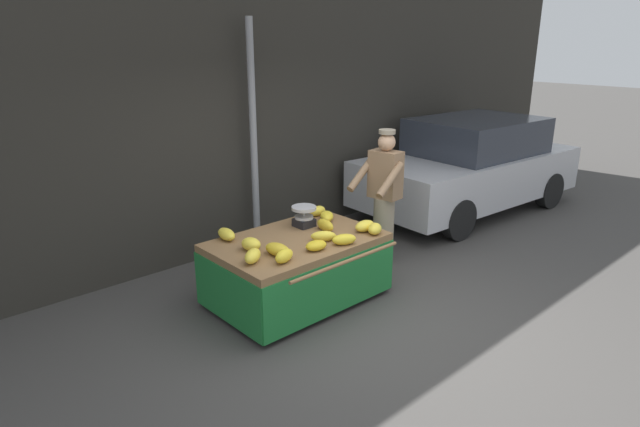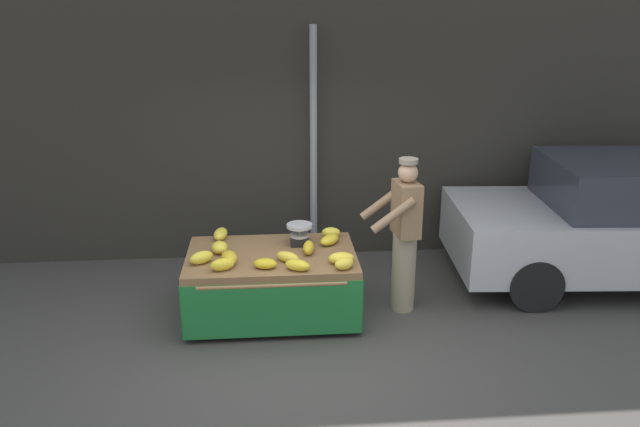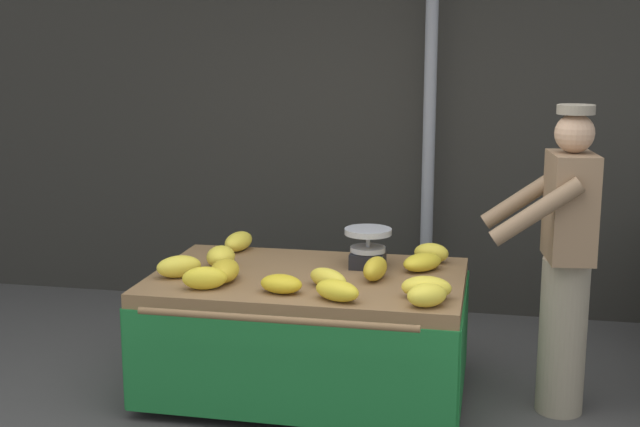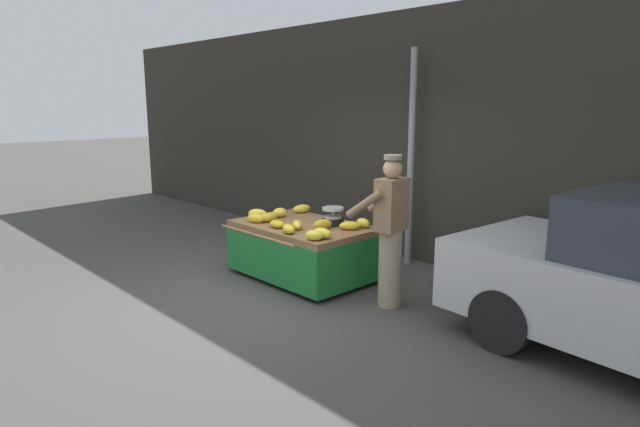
{
  "view_description": "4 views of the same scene",
  "coord_description": "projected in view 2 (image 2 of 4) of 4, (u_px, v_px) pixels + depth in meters",
  "views": [
    {
      "loc": [
        -3.67,
        -3.16,
        2.77
      ],
      "look_at": [
        0.07,
        0.94,
        0.92
      ],
      "focal_mm": 30.19,
      "sensor_mm": 36.0,
      "label": 1
    },
    {
      "loc": [
        -0.27,
        -5.28,
        3.28
      ],
      "look_at": [
        0.26,
        1.09,
        1.1
      ],
      "focal_mm": 35.57,
      "sensor_mm": 36.0,
      "label": 2
    },
    {
      "loc": [
        0.76,
        -3.69,
        2.05
      ],
      "look_at": [
        -0.17,
        0.83,
        1.11
      ],
      "focal_mm": 47.94,
      "sensor_mm": 36.0,
      "label": 3
    },
    {
      "loc": [
        4.83,
        -3.58,
        2.26
      ],
      "look_at": [
        0.1,
        0.9,
        0.92
      ],
      "focal_mm": 30.18,
      "sensor_mm": 36.0,
      "label": 4
    }
  ],
  "objects": [
    {
      "name": "banana_bunch_12",
      "position": [
        341.0,
        258.0,
        6.42
      ],
      "size": [
        0.27,
        0.16,
        0.12
      ],
      "primitive_type": "ellipsoid",
      "rotation": [
        0.0,
        0.0,
        1.59
      ],
      "color": "yellow",
      "rests_on": "banana_cart"
    },
    {
      "name": "street_pole",
      "position": [
        314.0,
        149.0,
        7.91
      ],
      "size": [
        0.09,
        0.09,
        2.99
      ],
      "primitive_type": "cylinder",
      "color": "gray",
      "rests_on": "ground"
    },
    {
      "name": "parked_car",
      "position": [
        621.0,
        222.0,
        7.55
      ],
      "size": [
        4.01,
        1.96,
        1.51
      ],
      "color": "#BCBCC1",
      "rests_on": "ground"
    },
    {
      "name": "banana_bunch_4",
      "position": [
        221.0,
        234.0,
        7.08
      ],
      "size": [
        0.18,
        0.3,
        0.12
      ],
      "primitive_type": "ellipsoid",
      "rotation": [
        0.0,
        0.0,
        3.01
      ],
      "color": "yellow",
      "rests_on": "banana_cart"
    },
    {
      "name": "banana_cart",
      "position": [
        272.0,
        270.0,
        6.75
      ],
      "size": [
        1.81,
        1.37,
        0.72
      ],
      "color": "olive",
      "rests_on": "ground"
    },
    {
      "name": "banana_bunch_6",
      "position": [
        229.0,
        258.0,
        6.43
      ],
      "size": [
        0.2,
        0.31,
        0.12
      ],
      "primitive_type": "ellipsoid",
      "rotation": [
        0.0,
        0.0,
        0.14
      ],
      "color": "gold",
      "rests_on": "banana_cart"
    },
    {
      "name": "vendor_person",
      "position": [
        404.0,
        235.0,
        6.78
      ],
      "size": [
        0.62,
        0.56,
        1.71
      ],
      "color": "gray",
      "rests_on": "ground"
    },
    {
      "name": "back_wall",
      "position": [
        288.0,
        123.0,
        8.1
      ],
      "size": [
        16.0,
        0.24,
        3.53
      ],
      "primitive_type": "cube",
      "color": "#2D2B26",
      "rests_on": "ground"
    },
    {
      "name": "banana_bunch_5",
      "position": [
        202.0,
        257.0,
        6.43
      ],
      "size": [
        0.29,
        0.26,
        0.13
      ],
      "primitive_type": "ellipsoid",
      "rotation": [
        0.0,
        0.0,
        2.18
      ],
      "color": "yellow",
      "rests_on": "banana_cart"
    },
    {
      "name": "banana_bunch_1",
      "position": [
        265.0,
        264.0,
        6.32
      ],
      "size": [
        0.25,
        0.19,
        0.1
      ],
      "primitive_type": "ellipsoid",
      "rotation": [
        0.0,
        0.0,
        1.42
      ],
      "color": "gold",
      "rests_on": "banana_cart"
    },
    {
      "name": "weighing_scale",
      "position": [
        300.0,
        234.0,
        6.91
      ],
      "size": [
        0.28,
        0.28,
        0.23
      ],
      "color": "black",
      "rests_on": "banana_cart"
    },
    {
      "name": "banana_bunch_8",
      "position": [
        329.0,
        240.0,
        6.93
      ],
      "size": [
        0.29,
        0.3,
        0.11
      ],
      "primitive_type": "ellipsoid",
      "rotation": [
        0.0,
        0.0,
        2.42
      ],
      "color": "yellow",
      "rests_on": "banana_cart"
    },
    {
      "name": "ground_plane",
      "position": [
        302.0,
        360.0,
        6.06
      ],
      "size": [
        60.0,
        60.0,
        0.0
      ],
      "primitive_type": "plane",
      "color": "#423F3D"
    },
    {
      "name": "banana_bunch_0",
      "position": [
        222.0,
        265.0,
        6.26
      ],
      "size": [
        0.27,
        0.19,
        0.13
      ],
      "primitive_type": "ellipsoid",
      "rotation": [
        0.0,
        0.0,
        1.89
      ],
      "color": "yellow",
      "rests_on": "banana_cart"
    },
    {
      "name": "banana_bunch_7",
      "position": [
        220.0,
        247.0,
        6.69
      ],
      "size": [
        0.19,
        0.24,
        0.13
      ],
      "primitive_type": "ellipsoid",
      "rotation": [
        0.0,
        0.0,
        0.1
      ],
      "color": "yellow",
      "rests_on": "banana_cart"
    },
    {
      "name": "banana_bunch_3",
      "position": [
        344.0,
        263.0,
        6.3
      ],
      "size": [
        0.26,
        0.24,
        0.12
      ],
      "primitive_type": "ellipsoid",
      "rotation": [
        0.0,
        0.0,
        2.16
      ],
      "color": "yellow",
      "rests_on": "banana_cart"
    },
    {
      "name": "banana_bunch_2",
      "position": [
        288.0,
        257.0,
        6.46
      ],
      "size": [
        0.28,
        0.26,
        0.11
      ],
      "primitive_type": "ellipsoid",
      "rotation": [
        0.0,
        0.0,
        0.91
      ],
      "color": "yellow",
      "rests_on": "banana_cart"
    },
    {
      "name": "banana_bunch_11",
      "position": [
        309.0,
        248.0,
        6.68
      ],
      "size": [
        0.15,
        0.28,
        0.13
      ],
      "primitive_type": "ellipsoid",
      "rotation": [
        0.0,
        0.0,
        2.99
      ],
      "color": "gold",
      "rests_on": "banana_cart"
    },
    {
      "name": "banana_bunch_10",
      "position": [
        298.0,
        265.0,
        6.27
      ],
      "size": [
        0.29,
        0.23,
        0.11
      ],
      "primitive_type": "ellipsoid",
      "rotation": [
        0.0,
        0.0,
        1.13
      ],
      "color": "yellow",
      "rests_on": "banana_cart"
    },
    {
      "name": "banana_bunch_9",
      "position": [
        331.0,
        233.0,
        7.12
      ],
      "size": [
        0.22,
        0.14,
        0.12
      ],
      "primitive_type": "ellipsoid",
      "rotation": [
        0.0,
        0.0,
        1.48
      ],
      "color": "yellow",
      "rests_on": "banana_cart"
    }
  ]
}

